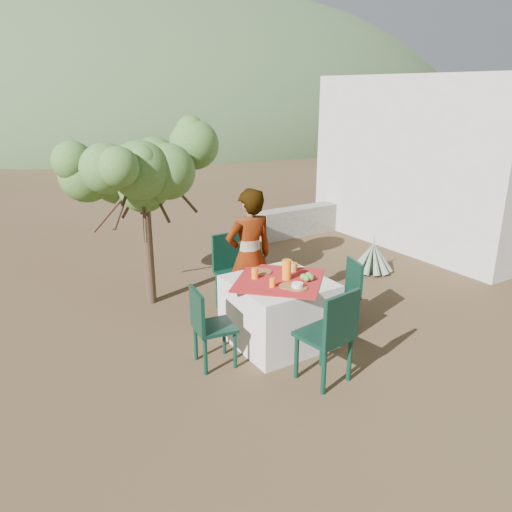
% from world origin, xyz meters
% --- Properties ---
extents(ground, '(160.00, 160.00, 0.00)m').
position_xyz_m(ground, '(0.00, 0.00, 0.00)').
color(ground, '#3E2B1C').
rests_on(ground, ground).
extents(table, '(1.30, 1.30, 0.76)m').
position_xyz_m(table, '(0.33, -0.02, 0.38)').
color(table, white).
rests_on(table, ground).
extents(chair_far, '(0.46, 0.46, 1.00)m').
position_xyz_m(chair_far, '(0.37, 1.07, 0.56)').
color(chair_far, black).
rests_on(chair_far, ground).
extents(chair_near, '(0.51, 0.51, 0.99)m').
position_xyz_m(chair_near, '(0.27, -0.99, 0.55)').
color(chair_near, black).
rests_on(chair_near, ground).
extents(chair_left, '(0.45, 0.45, 0.87)m').
position_xyz_m(chair_left, '(-0.59, -0.07, 0.48)').
color(chair_left, black).
rests_on(chair_left, ground).
extents(chair_right, '(0.47, 0.47, 0.82)m').
position_xyz_m(chair_right, '(1.27, -0.10, 0.46)').
color(chair_right, black).
rests_on(chair_right, ground).
extents(person, '(0.64, 0.45, 1.68)m').
position_xyz_m(person, '(0.34, 0.63, 0.84)').
color(person, '#8C6651').
rests_on(person, ground).
extents(shrub_tree, '(1.80, 1.77, 2.12)m').
position_xyz_m(shrub_tree, '(-0.44, 1.87, 1.67)').
color(shrub_tree, '#4B3525').
rests_on(shrub_tree, ground).
extents(agave, '(0.64, 0.64, 0.68)m').
position_xyz_m(agave, '(2.91, 1.08, 0.23)').
color(agave, slate).
rests_on(agave, ground).
extents(guesthouse, '(3.20, 4.20, 3.00)m').
position_xyz_m(guesthouse, '(5.60, 1.80, 1.50)').
color(guesthouse, beige).
rests_on(guesthouse, ground).
extents(stone_wall, '(2.60, 0.35, 0.55)m').
position_xyz_m(stone_wall, '(3.60, 3.40, 0.28)').
color(stone_wall, gray).
rests_on(stone_wall, ground).
extents(hill_near_right, '(48.00, 48.00, 20.00)m').
position_xyz_m(hill_near_right, '(12.00, 36.00, 0.00)').
color(hill_near_right, '#37542F').
rests_on(hill_near_right, ground).
extents(hill_far_right, '(36.00, 36.00, 14.00)m').
position_xyz_m(hill_far_right, '(28.00, 46.00, 0.00)').
color(hill_far_right, slate).
rests_on(hill_far_right, ground).
extents(plate_far, '(0.24, 0.24, 0.01)m').
position_xyz_m(plate_far, '(0.29, 0.27, 0.77)').
color(plate_far, brown).
rests_on(plate_far, table).
extents(plate_near, '(0.20, 0.20, 0.01)m').
position_xyz_m(plate_near, '(0.30, -0.24, 0.77)').
color(plate_near, brown).
rests_on(plate_near, table).
extents(glass_far, '(0.07, 0.07, 0.12)m').
position_xyz_m(glass_far, '(0.12, 0.15, 0.82)').
color(glass_far, orange).
rests_on(glass_far, table).
extents(glass_near, '(0.06, 0.06, 0.10)m').
position_xyz_m(glass_near, '(0.15, -0.16, 0.81)').
color(glass_near, orange).
rests_on(glass_near, table).
extents(juice_pitcher, '(0.10, 0.10, 0.23)m').
position_xyz_m(juice_pitcher, '(0.41, -0.05, 0.88)').
color(juice_pitcher, orange).
rests_on(juice_pitcher, table).
extents(bowl_plate, '(0.22, 0.22, 0.01)m').
position_xyz_m(bowl_plate, '(0.35, -0.33, 0.77)').
color(bowl_plate, brown).
rests_on(bowl_plate, table).
extents(white_bowl, '(0.12, 0.12, 0.04)m').
position_xyz_m(white_bowl, '(0.35, -0.33, 0.80)').
color(white_bowl, white).
rests_on(white_bowl, bowl_plate).
extents(jar_left, '(0.07, 0.07, 0.10)m').
position_xyz_m(jar_left, '(0.63, 0.11, 0.81)').
color(jar_left, orange).
rests_on(jar_left, table).
extents(jar_right, '(0.07, 0.07, 0.11)m').
position_xyz_m(jar_right, '(0.63, 0.23, 0.82)').
color(jar_right, orange).
rests_on(jar_right, table).
extents(napkin_holder, '(0.07, 0.05, 0.08)m').
position_xyz_m(napkin_holder, '(0.58, 0.11, 0.80)').
color(napkin_holder, white).
rests_on(napkin_holder, table).
extents(fruit_cluster, '(0.15, 0.14, 0.08)m').
position_xyz_m(fruit_cluster, '(0.58, -0.21, 0.80)').
color(fruit_cluster, '#568530').
rests_on(fruit_cluster, table).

